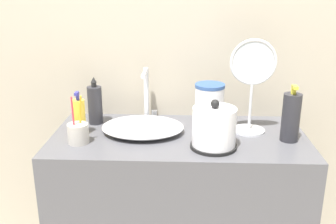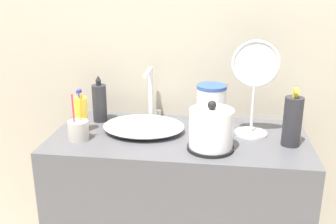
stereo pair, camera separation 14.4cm
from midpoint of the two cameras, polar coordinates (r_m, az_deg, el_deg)
name	(u,v)px [view 2 (the right image)]	position (r m, az deg, el deg)	size (l,w,h in m)	color
wall_back	(187,15)	(1.78, 5.11, 13.77)	(6.00, 0.04, 2.60)	#ADA38E
vanity_counter	(178,223)	(1.82, 3.82, -15.78)	(1.05, 0.51, 0.84)	#4C4C51
sink_basin	(144,126)	(1.65, -1.07, -2.11)	(0.34, 0.27, 0.05)	white
faucet	(151,91)	(1.77, -0.15, 3.00)	(0.06, 0.15, 0.24)	silver
electric_kettle	(211,131)	(1.48, 9.04, -2.77)	(0.18, 0.18, 0.19)	black
toothbrush_cup	(78,130)	(1.59, -10.37, -2.62)	(0.08, 0.08, 0.20)	#B7B2A8
lotion_bottle	(292,121)	(1.59, 20.11, -1.28)	(0.07, 0.07, 0.23)	#28282D
shampoo_bottle	(81,114)	(1.66, -10.08, -0.35)	(0.05, 0.05, 0.18)	gold
mouthwash_bottle	(100,102)	(1.77, -7.64, 1.36)	(0.06, 0.06, 0.21)	#28282D
vanity_mirror	(254,83)	(1.62, 14.93, 4.07)	(0.19, 0.13, 0.39)	silver
water_pitcher	(211,108)	(1.66, 8.74, 0.54)	(0.13, 0.13, 0.20)	silver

